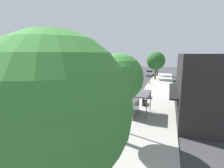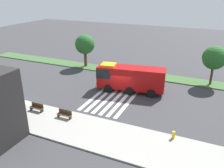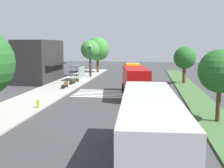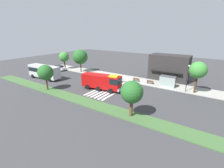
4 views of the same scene
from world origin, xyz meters
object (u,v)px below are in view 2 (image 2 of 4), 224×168
fire_truck (128,77)px  median_tree_west (85,45)px  bench_near_shelter (37,107)px  bench_west_of_shelter (65,114)px  bus_stop_shelter (8,91)px  fire_hydrant (173,135)px  median_tree_far_west (214,58)px

fire_truck → median_tree_west: 12.72m
bench_near_shelter → bench_west_of_shelter: same height
bus_stop_shelter → bench_near_shelter: bus_stop_shelter is taller
fire_truck → bus_stop_shelter: size_ratio=2.65×
fire_hydrant → fire_truck: bearing=-48.3°
bench_west_of_shelter → median_tree_far_west: bearing=-129.6°
bench_near_shelter → fire_hydrant: (-14.90, -1.00, -0.10)m
bench_near_shelter → median_tree_far_west: (-17.28, -16.42, 3.40)m
fire_truck → bench_near_shelter: 12.09m
fire_truck → bench_near_shelter: fire_truck is taller
fire_truck → bus_stop_shelter: fire_truck is taller
bus_stop_shelter → fire_truck: bearing=-139.8°
bus_stop_shelter → bench_west_of_shelter: bearing=-180.0°
bench_west_of_shelter → median_tree_far_west: median_tree_far_west is taller
fire_truck → median_tree_far_west: (-9.97, -6.89, 2.01)m
fire_truck → bench_near_shelter: size_ratio=5.80×
fire_truck → fire_hydrant: size_ratio=13.25×
fire_truck → fire_hydrant: (-7.60, 8.53, -1.49)m
bench_west_of_shelter → median_tree_west: (6.92, -16.42, 3.34)m
median_tree_far_west → fire_hydrant: median_tree_far_west is taller
bus_stop_shelter → median_tree_far_west: (-21.28, -16.43, 2.10)m
bus_stop_shelter → median_tree_far_west: 26.96m
fire_truck → bus_stop_shelter: bearing=31.4°
bus_stop_shelter → fire_hydrant: bearing=-177.0°
bench_west_of_shelter → bus_stop_shelter: bearing=0.0°
median_tree_west → median_tree_far_west: bearing=180.0°
median_tree_west → fire_hydrant: median_tree_west is taller
bus_stop_shelter → bench_west_of_shelter: size_ratio=2.19×
median_tree_west → fire_truck: bearing=146.8°
fire_truck → bench_west_of_shelter: (3.60, 9.53, -1.39)m
bench_near_shelter → median_tree_west: bearing=-78.9°
bench_west_of_shelter → fire_hydrant: bearing=-174.9°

